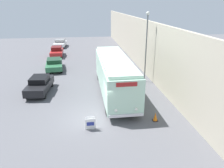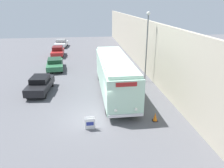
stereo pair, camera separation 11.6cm
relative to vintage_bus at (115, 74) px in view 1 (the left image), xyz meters
The scene contains 10 objects.
ground_plane 5.27m from the vintage_bus, 116.36° to the right, with size 80.00×80.00×0.00m, color #56565B.
building_wall_right 7.31m from the vintage_bus, 50.69° to the left, with size 0.30×60.00×6.04m.
vintage_bus is the anchor object (origin of this frame).
sign_board 6.48m from the vintage_bus, 113.13° to the right, with size 0.69×0.32×0.84m.
streetlamp 5.30m from the vintage_bus, 37.72° to the left, with size 0.36×0.36×7.09m.
parked_car_near 7.03m from the vintage_bus, 169.81° to the left, with size 2.15×4.47×1.50m.
parked_car_mid 10.75m from the vintage_bus, 126.21° to the left, with size 2.31×4.77×1.36m.
parked_car_far 17.31m from the vintage_bus, 112.81° to the left, with size 1.86×4.20×1.50m.
parked_car_distant 24.50m from the vintage_bus, 106.11° to the left, with size 2.31×4.30×1.39m.
traffic_cone 5.96m from the vintage_bus, 68.23° to the right, with size 0.36×0.36×0.62m.
Camera 1 is at (-0.60, -14.00, 7.91)m, focal length 35.00 mm.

